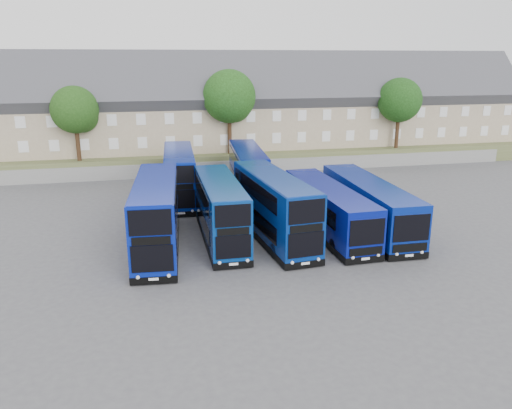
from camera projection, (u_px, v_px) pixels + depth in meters
The scene contains 15 objects.
ground at pixel (266, 256), 32.08m from camera, with size 120.00×120.00×0.00m, color #4B4B50.
retaining_wall at pixel (214, 168), 54.35m from camera, with size 70.00×0.40×1.50m, color slate.
earth_bank at pixel (204, 150), 63.65m from camera, with size 80.00×20.00×2.00m, color #525A33.
terrace_row at pixel (256, 108), 59.58m from camera, with size 66.00×10.40×11.20m.
dd_front_left at pixel (157, 216), 32.73m from camera, with size 3.54×11.75×4.60m.
dd_front_mid at pixel (220, 212), 34.34m from camera, with size 2.55×10.75×4.26m.
dd_front_right at pixel (274, 208), 34.58m from camera, with size 3.64×11.58×4.53m.
dd_rear_left at pixel (179, 176), 44.35m from camera, with size 3.13×11.21×4.41m.
dd_rear_right at pixel (248, 173), 45.87m from camera, with size 3.39×11.10×4.35m.
coach_east_a at pixel (328, 210), 36.04m from camera, with size 2.96×12.55×3.41m.
coach_east_b at pixel (368, 206), 36.84m from camera, with size 3.02×13.08×3.56m.
tree_west at pixel (76, 112), 50.73m from camera, with size 4.80×4.80×7.65m.
tree_mid at pixel (230, 98), 54.24m from camera, with size 5.76×5.76×9.18m.
tree_east at pixel (400, 102), 58.13m from camera, with size 5.12×5.12×8.16m.
tree_far at pixel (416, 94), 65.84m from camera, with size 5.44×5.44×8.67m.
Camera 1 is at (-7.13, -29.00, 12.19)m, focal length 35.00 mm.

